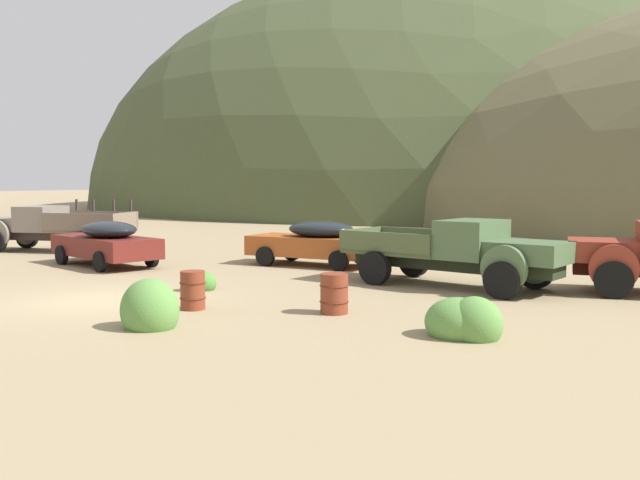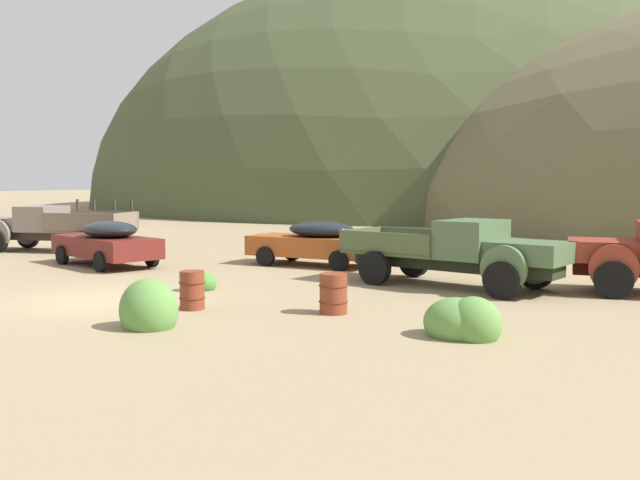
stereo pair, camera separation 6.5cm
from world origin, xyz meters
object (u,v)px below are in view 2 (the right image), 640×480
Objects in this scene: car_oxblood at (104,242)px; car_oxide_orange at (311,242)px; truck_primer_gray at (45,227)px; oil_drum_foreground at (333,294)px; truck_weathered_green at (469,252)px; oil_drum_by_truck at (192,290)px.

car_oxblood is 7.22m from car_oxide_orange.
truck_primer_gray is at bearing -5.42° from car_oxblood.
oil_drum_foreground is at bearing 177.33° from car_oxblood.
oil_drum_by_truck is (-4.97, -5.87, -0.55)m from truck_weathered_green.
car_oxblood is 5.75× the size of oil_drum_foreground.
oil_drum_foreground is (10.91, -4.50, -0.37)m from car_oxblood.
truck_primer_gray is at bearing 3.93° from car_oxide_orange.
oil_drum_by_truck is (1.30, -8.69, -0.37)m from car_oxide_orange.
truck_weathered_green is at bearing -158.43° from car_oxblood.
oil_drum_by_truck is (13.55, -8.18, -0.56)m from truck_primer_gray.
truck_weathered_green is 5.26m from oil_drum_foreground.
car_oxide_orange reaches higher than oil_drum_by_truck.
car_oxblood is (5.78, -2.72, -0.19)m from truck_primer_gray.
truck_primer_gray reaches higher than car_oxblood.
truck_weathered_green is 7.71m from oil_drum_by_truck.
oil_drum_foreground is at bearing 121.52° from car_oxide_orange.
oil_drum_foreground is (-1.83, -4.90, -0.55)m from truck_weathered_green.
oil_drum_by_truck is at bearing 164.59° from car_oxblood.
car_oxide_orange is 0.74× the size of truck_weathered_green.
car_oxblood is 11.80m from oil_drum_foreground.
car_oxblood reaches higher than oil_drum_foreground.
car_oxide_orange is 5.44× the size of oil_drum_foreground.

